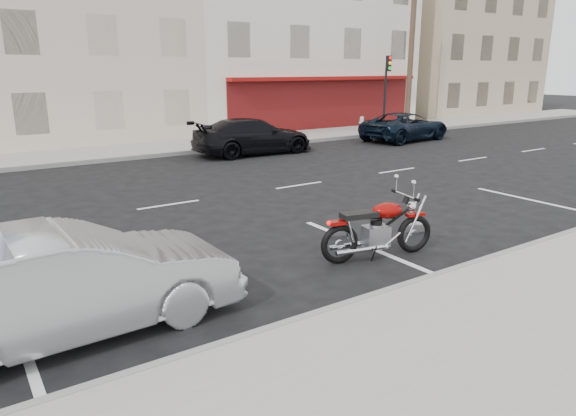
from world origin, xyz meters
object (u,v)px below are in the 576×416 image
traffic_light (386,83)px  fire_hydrant (362,123)px  motorcycle (416,225)px  utility_pole (412,41)px  suv_far (405,126)px  car_far (253,136)px  sedan_silver (70,283)px

traffic_light → fire_hydrant: (-1.50, 0.17, -2.03)m
fire_hydrant → motorcycle: size_ratio=0.32×
utility_pole → suv_far: 6.54m
traffic_light → car_far: (-9.75, -2.65, -1.85)m
sedan_silver → utility_pole: bearing=-57.5°
sedan_silver → car_far: (9.14, 11.18, 0.00)m
utility_pole → motorcycle: bearing=-136.1°
motorcycle → suv_far: size_ratio=0.47×
motorcycle → suv_far: bearing=56.4°
traffic_light → sedan_silver: (-18.89, -13.83, -1.85)m
fire_hydrant → sedan_silver: 22.33m
fire_hydrant → car_far: bearing=-161.1°
traffic_light → suv_far: 4.11m
suv_far → traffic_light: bearing=-35.3°
motorcycle → traffic_light: bearing=59.5°
suv_far → utility_pole: bearing=-53.8°
traffic_light → sedan_silver: bearing=-143.8°
motorcycle → sedan_silver: 5.94m
traffic_light → sedan_silver: traffic_light is taller
traffic_light → car_far: bearing=-164.8°
car_far → sedan_silver: bearing=142.3°
traffic_light → fire_hydrant: bearing=173.6°
utility_pole → motorcycle: 21.20m
utility_pole → car_far: (-11.75, -2.92, -4.03)m
traffic_light → motorcycle: bearing=-132.5°
utility_pole → sedan_silver: size_ratio=2.09×
traffic_light → sedan_silver: 23.49m
car_far → utility_pole: bearing=-74.5°
car_far → motorcycle: bearing=166.0°
sedan_silver → suv_far: sedan_silver is taller
motorcycle → car_far: car_far is taller
motorcycle → car_far: bearing=86.4°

